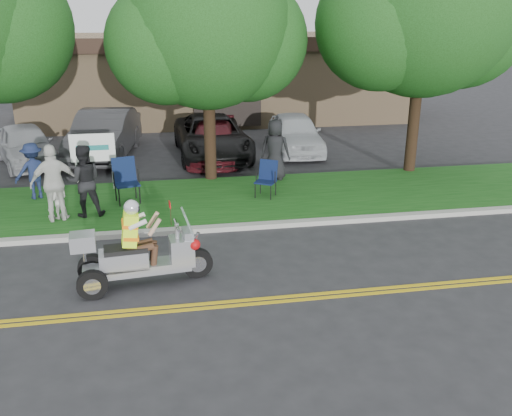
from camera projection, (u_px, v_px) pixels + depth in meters
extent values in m
plane|color=#28282B|center=(222.00, 291.00, 10.18)|extent=(120.00, 120.00, 0.00)
cube|color=gold|center=(225.00, 306.00, 9.64)|extent=(60.00, 0.10, 0.01)
cube|color=gold|center=(224.00, 302.00, 9.79)|extent=(60.00, 0.10, 0.01)
cube|color=#A8A89E|center=(207.00, 229.00, 12.99)|extent=(60.00, 0.25, 0.12)
cube|color=#154713|center=(200.00, 201.00, 14.99)|extent=(60.00, 4.00, 0.10)
cube|color=#9E7F5B|center=(217.00, 76.00, 27.46)|extent=(18.00, 8.00, 4.00)
cube|color=black|center=(226.00, 45.00, 23.13)|extent=(18.00, 0.30, 0.60)
cylinder|color=#332114|center=(209.00, 114.00, 16.24)|extent=(0.36, 0.36, 4.20)
sphere|color=#193F12|center=(207.00, 24.00, 15.38)|extent=(4.80, 4.80, 4.80)
sphere|color=#193F12|center=(247.00, 40.00, 16.01)|extent=(3.60, 3.60, 3.60)
sphere|color=#193F12|center=(165.00, 44.00, 15.17)|extent=(3.36, 3.36, 3.36)
cylinder|color=#332114|center=(416.00, 100.00, 17.02)|extent=(0.36, 0.36, 4.76)
sphere|color=#193F12|center=(425.00, 2.00, 16.05)|extent=(5.60, 5.60, 5.60)
sphere|color=#193F12|center=(461.00, 20.00, 16.73)|extent=(4.20, 4.20, 4.20)
sphere|color=#193F12|center=(382.00, 23.00, 15.83)|extent=(3.92, 3.92, 3.92)
cylinder|color=silver|center=(77.00, 176.00, 15.56)|extent=(0.06, 0.06, 1.10)
cylinder|color=silver|center=(113.00, 174.00, 15.73)|extent=(0.06, 0.06, 1.10)
cube|color=white|center=(93.00, 148.00, 15.38)|extent=(1.25, 0.06, 0.80)
cylinder|color=black|center=(198.00, 263.00, 10.66)|extent=(0.61, 0.20, 0.60)
cylinder|color=black|center=(92.00, 285.00, 9.83)|extent=(0.57, 0.20, 0.56)
cylinder|color=black|center=(92.00, 268.00, 10.48)|extent=(0.57, 0.20, 0.56)
cube|color=#ACAEB6|center=(141.00, 268.00, 10.36)|extent=(1.93, 0.64, 0.18)
cube|color=#ACAEB6|center=(124.00, 260.00, 10.22)|extent=(0.94, 0.55, 0.35)
cube|color=black|center=(126.00, 249.00, 10.16)|extent=(0.84, 0.50, 0.10)
cube|color=#ACAEB6|center=(182.00, 251.00, 10.48)|extent=(0.49, 0.52, 0.55)
cube|color=silver|center=(188.00, 222.00, 10.32)|extent=(0.24, 0.48, 0.49)
cube|color=#ACAEB6|center=(83.00, 242.00, 9.89)|extent=(0.49, 0.46, 0.30)
sphere|color=#B20C0F|center=(194.00, 244.00, 10.35)|extent=(0.22, 0.22, 0.22)
cube|color=#C4F71A|center=(130.00, 229.00, 10.05)|extent=(0.38, 0.43, 0.65)
sphere|color=silver|center=(132.00, 207.00, 9.93)|extent=(0.29, 0.29, 0.29)
cylinder|color=black|center=(255.00, 191.00, 14.99)|extent=(0.03, 0.03, 0.42)
cylinder|color=black|center=(271.00, 192.00, 14.83)|extent=(0.03, 0.03, 0.42)
cylinder|color=black|center=(260.00, 186.00, 15.36)|extent=(0.03, 0.03, 0.42)
cylinder|color=black|center=(276.00, 188.00, 15.20)|extent=(0.03, 0.03, 0.42)
cube|color=#0D193F|center=(266.00, 182.00, 15.02)|extent=(0.70, 0.68, 0.04)
cube|color=#0D193F|center=(268.00, 170.00, 15.13)|extent=(0.53, 0.40, 0.57)
cylinder|color=black|center=(119.00, 197.00, 14.31)|extent=(0.03, 0.03, 0.50)
cylinder|color=black|center=(140.00, 195.00, 14.52)|extent=(0.03, 0.03, 0.50)
cylinder|color=black|center=(116.00, 192.00, 14.74)|extent=(0.03, 0.03, 0.50)
cylinder|color=black|center=(136.00, 190.00, 14.95)|extent=(0.03, 0.03, 0.50)
cube|color=#0D1A3D|center=(127.00, 184.00, 14.54)|extent=(0.75, 0.70, 0.05)
cube|color=#0D1A3D|center=(124.00, 169.00, 14.66)|extent=(0.65, 0.33, 0.68)
imported|color=black|center=(84.00, 181.00, 13.45)|extent=(0.96, 0.78, 1.82)
imported|color=silver|center=(54.00, 183.00, 13.11)|extent=(1.20, 0.73, 1.91)
imported|color=#1A2448|center=(33.00, 171.00, 14.80)|extent=(1.15, 0.94, 1.56)
imported|color=black|center=(275.00, 149.00, 16.51)|extent=(1.07, 0.91, 1.86)
imported|color=silver|center=(58.00, 199.00, 13.41)|extent=(0.53, 0.45, 0.98)
imported|color=#9C9DA3|center=(26.00, 145.00, 18.58)|extent=(3.05, 4.42, 1.40)
imported|color=#302F32|center=(104.00, 134.00, 19.53)|extent=(2.50, 5.32, 1.69)
imported|color=black|center=(212.00, 137.00, 19.62)|extent=(2.63, 5.40, 1.48)
imported|color=#4F1219|center=(214.00, 142.00, 19.26)|extent=(2.33, 4.58, 1.27)
imported|color=silver|center=(295.00, 133.00, 20.31)|extent=(1.97, 4.37, 1.46)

